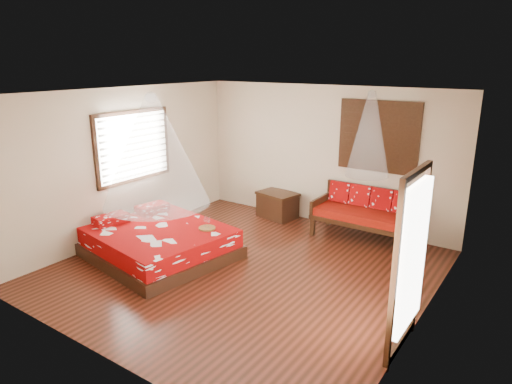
% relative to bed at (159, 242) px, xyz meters
% --- Properties ---
extents(room, '(5.54, 5.54, 2.84)m').
position_rel_bed_xyz_m(room, '(1.52, 0.41, 1.15)').
color(room, black).
rests_on(room, ground).
extents(bed, '(2.53, 2.36, 0.65)m').
position_rel_bed_xyz_m(bed, '(0.00, 0.00, 0.00)').
color(bed, black).
rests_on(bed, floor).
extents(daybed, '(1.90, 0.84, 0.97)m').
position_rel_bed_xyz_m(daybed, '(2.62, 2.79, 0.27)').
color(daybed, black).
rests_on(daybed, floor).
extents(storage_chest, '(0.90, 0.72, 0.55)m').
position_rel_bed_xyz_m(storage_chest, '(0.61, 2.86, 0.03)').
color(storage_chest, black).
rests_on(storage_chest, floor).
extents(shutter_panel, '(1.52, 0.06, 1.32)m').
position_rel_bed_xyz_m(shutter_panel, '(2.62, 3.12, 1.65)').
color(shutter_panel, black).
rests_on(shutter_panel, wall_back).
extents(window_left, '(0.10, 1.74, 1.34)m').
position_rel_bed_xyz_m(window_left, '(-1.19, 0.61, 1.45)').
color(window_left, black).
rests_on(window_left, wall_left).
extents(glazed_door, '(0.08, 1.02, 2.16)m').
position_rel_bed_xyz_m(glazed_door, '(4.24, -0.19, 0.82)').
color(glazed_door, black).
rests_on(glazed_door, floor).
extents(wine_tray, '(0.29, 0.29, 0.23)m').
position_rel_bed_xyz_m(wine_tray, '(0.69, 0.46, 0.31)').
color(wine_tray, brown).
rests_on(wine_tray, bed).
extents(mosquito_net_main, '(1.76, 1.76, 1.80)m').
position_rel_bed_xyz_m(mosquito_net_main, '(0.02, -0.00, 1.60)').
color(mosquito_net_main, white).
rests_on(mosquito_net_main, ceiling).
extents(mosquito_net_daybed, '(0.77, 0.77, 1.50)m').
position_rel_bed_xyz_m(mosquito_net_daybed, '(2.62, 2.66, 1.75)').
color(mosquito_net_daybed, white).
rests_on(mosquito_net_daybed, ceiling).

